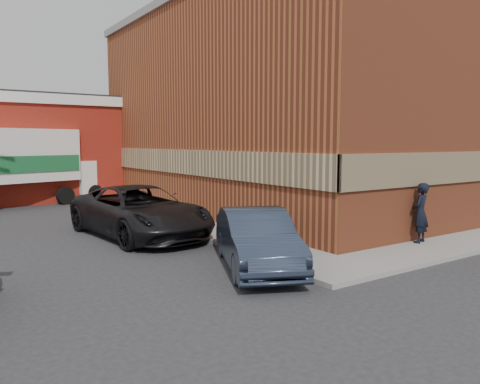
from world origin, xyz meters
TOP-DOWN VIEW (x-y plane):
  - ground at (0.00, 0.00)m, footprint 90.00×90.00m
  - brick_building at (8.50, 9.00)m, footprint 14.25×18.25m
  - sidewalk_west at (0.60, 9.00)m, footprint 1.80×18.00m
  - man at (4.69, -0.25)m, footprint 0.75×0.61m
  - sedan at (-0.80, 0.50)m, footprint 3.25×4.66m
  - suv_a at (-1.67, 5.88)m, footprint 3.28×6.25m
  - box_truck at (-3.29, 16.19)m, footprint 7.92×4.16m

SIDE VIEW (x-z plane):
  - ground at x=0.00m, z-range 0.00..0.00m
  - sidewalk_west at x=0.60m, z-range 0.00..0.12m
  - sedan at x=-0.80m, z-range 0.00..1.46m
  - suv_a at x=-1.67m, z-range 0.00..1.68m
  - man at x=4.69m, z-range 0.12..1.91m
  - box_truck at x=-3.29m, z-range 0.29..4.04m
  - brick_building at x=8.50m, z-range 0.00..9.36m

